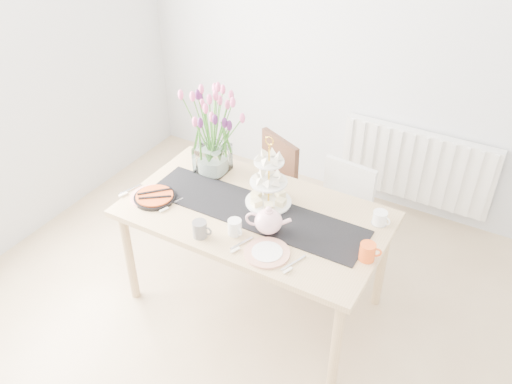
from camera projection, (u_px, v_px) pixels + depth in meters
The scene contains 16 objects.
room_shell at pixel (199, 206), 2.42m from camera, with size 4.50×4.50×4.50m.
radiator at pixel (416, 166), 4.26m from camera, with size 1.20×0.08×0.60m, color white.
dining_table at pixel (255, 222), 3.33m from camera, with size 1.60×0.90×0.75m.
chair_brown at pixel (268, 182), 4.06m from camera, with size 0.53×0.53×0.80m.
chair_white at pixel (341, 209), 3.82m from camera, with size 0.43×0.43×0.77m.
table_runner at pixel (255, 211), 3.29m from camera, with size 1.40×0.35×0.01m, color black.
tulip_vase at pixel (210, 119), 3.43m from camera, with size 0.71×0.71×0.61m.
cake_stand at pixel (269, 187), 3.29m from camera, with size 0.29×0.29×0.42m.
teapot at pixel (268, 221), 3.08m from camera, with size 0.26×0.21×0.17m, color white, non-canonical shape.
cream_jug at pixel (380, 218), 3.17m from camera, with size 0.09×0.09×0.09m, color white.
tart_tin at pixel (155, 197), 3.39m from camera, with size 0.26×0.26×0.03m.
mug_grey at pixel (200, 229), 3.07m from camera, with size 0.08×0.08×0.10m, color slate.
mug_white at pixel (235, 227), 3.09m from camera, with size 0.08×0.08×0.10m, color silver.
mug_orange at pixel (367, 252), 2.91m from camera, with size 0.09×0.09×0.10m, color #FA591B.
plate_left at pixel (150, 196), 3.41m from camera, with size 0.25×0.25×0.01m, color white.
plate_right at pixel (267, 253), 2.98m from camera, with size 0.26×0.26×0.01m, color silver.
Camera 1 is at (1.18, -1.56, 2.75)m, focal length 38.00 mm.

